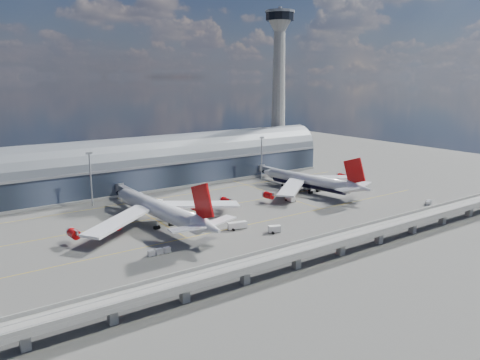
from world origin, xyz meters
TOP-DOWN VIEW (x-y plane):
  - ground at (0.00, 0.00)m, footprint 500.00×500.00m
  - taxi_lines at (0.00, 22.11)m, footprint 200.00×80.12m
  - terminal at (0.00, 77.99)m, footprint 200.00×30.00m
  - control_tower at (85.00, 83.00)m, footprint 19.00×19.00m
  - guideway at (-0.00, -55.00)m, footprint 220.00×8.50m
  - floodlight_mast_left at (-50.00, 55.00)m, footprint 3.00×0.70m
  - floodlight_mast_right at (50.00, 55.00)m, footprint 3.00×0.70m
  - airliner_left at (-36.45, 8.42)m, footprint 74.08×77.87m
  - airliner_right at (53.64, 16.68)m, footprint 66.39×69.46m
  - jet_bridge_left at (-33.18, 53.12)m, footprint 4.40×28.00m
  - jet_bridge_right at (56.83, 51.18)m, footprint 4.40×32.00m
  - service_truck_0 at (-24.38, 6.01)m, footprint 6.09×7.36m
  - service_truck_1 at (-3.75, -23.87)m, footprint 5.23×3.79m
  - service_truck_2 at (-13.25, -11.92)m, footprint 8.15×3.99m
  - service_truck_3 at (32.12, 8.28)m, footprint 3.28×6.15m
  - service_truck_4 at (55.06, 19.77)m, footprint 3.39×5.83m
  - service_truck_5 at (-24.62, 39.26)m, footprint 5.48×5.87m
  - cargo_train_0 at (-50.82, -19.39)m, footprint 8.54×2.10m
  - cargo_train_1 at (33.27, -42.65)m, footprint 10.69×2.36m
  - cargo_train_2 at (82.68, -33.45)m, footprint 5.29×3.50m

SIDE VIEW (x-z plane):
  - ground at x=0.00m, z-range 0.00..0.00m
  - taxi_lines at x=0.00m, z-range 0.00..0.01m
  - cargo_train_2 at x=82.68m, z-range 0.04..1.76m
  - cargo_train_1 at x=33.27m, z-range 0.04..1.81m
  - cargo_train_0 at x=-50.82m, z-range 0.04..1.94m
  - service_truck_1 at x=-3.75m, z-range 0.01..2.77m
  - service_truck_5 at x=-24.62m, z-range 0.03..2.84m
  - service_truck_3 at x=32.12m, z-range 0.03..2.85m
  - service_truck_2 at x=-13.25m, z-range 0.06..2.90m
  - service_truck_0 at x=-24.38m, z-range 0.05..3.07m
  - service_truck_4 at x=55.06m, z-range 0.01..3.21m
  - jet_bridge_left at x=-33.18m, z-range 1.55..8.80m
  - jet_bridge_right at x=56.83m, z-range 1.56..8.81m
  - guideway at x=0.00m, z-range 1.69..8.89m
  - airliner_right at x=53.64m, z-range -5.32..16.78m
  - airliner_left at x=-36.45m, z-range -5.08..18.63m
  - terminal at x=0.00m, z-range -2.66..25.34m
  - floodlight_mast_left at x=-50.00m, z-range 0.78..26.48m
  - floodlight_mast_right at x=50.00m, z-range 0.78..26.48m
  - control_tower at x=85.00m, z-range 0.14..103.14m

